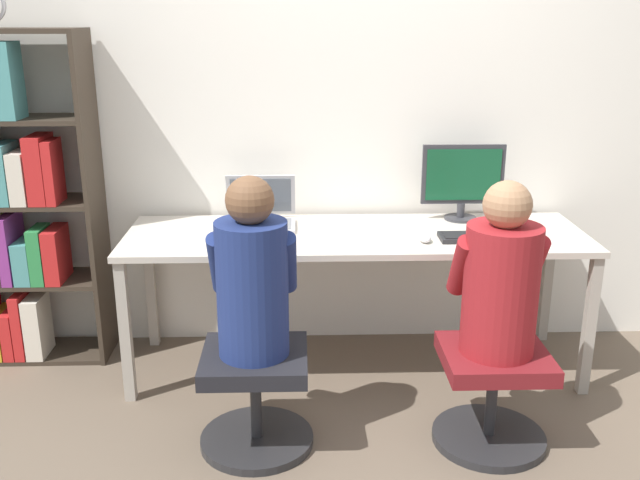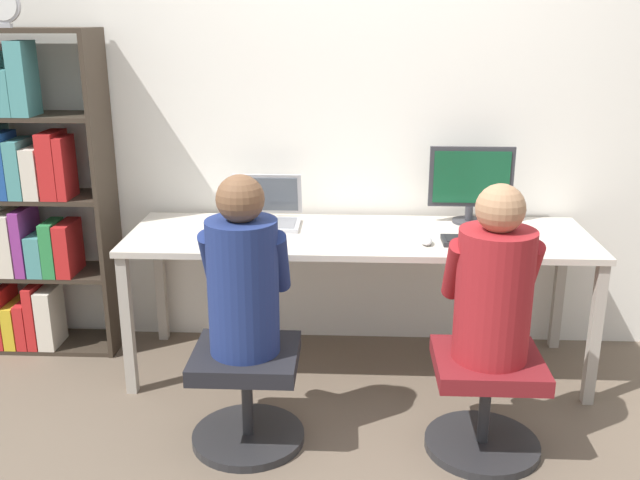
{
  "view_description": "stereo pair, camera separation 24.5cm",
  "coord_description": "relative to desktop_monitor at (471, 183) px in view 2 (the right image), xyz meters",
  "views": [
    {
      "loc": [
        -0.28,
        -3.01,
        1.76
      ],
      "look_at": [
        -0.18,
        0.16,
        0.75
      ],
      "focal_mm": 40.0,
      "sensor_mm": 36.0,
      "label": 1
    },
    {
      "loc": [
        -0.03,
        -3.01,
        1.76
      ],
      "look_at": [
        -0.18,
        0.16,
        0.75
      ],
      "focal_mm": 40.0,
      "sensor_mm": 36.0,
      "label": 2
    }
  ],
  "objects": [
    {
      "name": "office_chair_left",
      "position": [
        -0.04,
        -0.92,
        -0.7
      ],
      "size": [
        0.48,
        0.48,
        0.43
      ],
      "color": "#262628",
      "rests_on": "ground_plane"
    },
    {
      "name": "person_at_laptop",
      "position": [
        -1.04,
        -0.91,
        -0.18
      ],
      "size": [
        0.36,
        0.34,
        0.74
      ],
      "color": "navy",
      "rests_on": "office_chair_right"
    },
    {
      "name": "desktop_monitor",
      "position": [
        0.0,
        0.0,
        0.0
      ],
      "size": [
        0.43,
        0.17,
        0.4
      ],
      "color": "#333338",
      "rests_on": "desk"
    },
    {
      "name": "office_chair_right",
      "position": [
        -1.04,
        -0.91,
        -0.7
      ],
      "size": [
        0.48,
        0.48,
        0.43
      ],
      "color": "#262628",
      "rests_on": "ground_plane"
    },
    {
      "name": "wall_back",
      "position": [
        -0.57,
        0.18,
        0.36
      ],
      "size": [
        10.0,
        0.05,
        2.6
      ],
      "color": "white",
      "rests_on": "ground_plane"
    },
    {
      "name": "computer_mouse_by_keyboard",
      "position": [
        -0.25,
        -0.38,
        -0.19
      ],
      "size": [
        0.06,
        0.1,
        0.04
      ],
      "color": "silver",
      "rests_on": "desk"
    },
    {
      "name": "person_at_monitor",
      "position": [
        -0.04,
        -0.92,
        -0.19
      ],
      "size": [
        0.37,
        0.34,
        0.72
      ],
      "color": "maroon",
      "rests_on": "office_chair_left"
    },
    {
      "name": "laptop",
      "position": [
        -1.05,
        -0.07,
        -0.16
      ],
      "size": [
        0.36,
        0.33,
        0.25
      ],
      "color": "#B7B7BC",
      "rests_on": "desk"
    },
    {
      "name": "bookshelf",
      "position": [
        -2.34,
        -0.05,
        -0.12
      ],
      "size": [
        0.8,
        0.31,
        1.7
      ],
      "color": "#382D23",
      "rests_on": "ground_plane"
    },
    {
      "name": "keyboard",
      "position": [
        0.03,
        -0.35,
        -0.2
      ],
      "size": [
        0.41,
        0.15,
        0.03
      ],
      "color": "#232326",
      "rests_on": "desk"
    },
    {
      "name": "ground_plane",
      "position": [
        -0.57,
        -0.56,
        -0.94
      ],
      "size": [
        14.0,
        14.0,
        0.0
      ],
      "primitive_type": "plane",
      "color": "brown"
    },
    {
      "name": "desk",
      "position": [
        -0.57,
        -0.22,
        -0.27
      ],
      "size": [
        2.27,
        0.68,
        0.73
      ],
      "color": "beige",
      "rests_on": "ground_plane"
    },
    {
      "name": "desk_clock",
      "position": [
        -2.26,
        -0.12,
        0.86
      ],
      "size": [
        0.17,
        0.03,
        0.19
      ],
      "color": "#B2B2B7",
      "rests_on": "bookshelf"
    }
  ]
}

